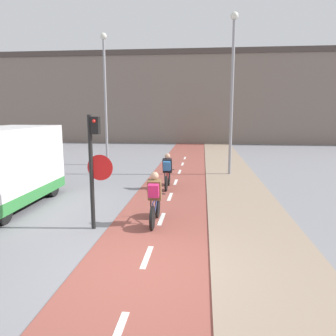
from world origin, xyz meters
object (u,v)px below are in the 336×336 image
object	(u,v)px
cyclist_near	(155,199)
cyclist_far	(167,172)
street_lamp_far	(105,87)
traffic_light_pole	(94,159)
van	(2,169)
street_lamp_sidewalk	(232,80)

from	to	relation	value
cyclist_near	cyclist_far	world-z (taller)	cyclist_near
street_lamp_far	cyclist_far	size ratio (longest dim) A/B	4.54
street_lamp_far	traffic_light_pole	bearing A→B (deg)	-75.20
traffic_light_pole	street_lamp_far	distance (m)	10.93
street_lamp_far	van	bearing A→B (deg)	-95.61
traffic_light_pole	van	bearing A→B (deg)	156.11
street_lamp_far	cyclist_near	xyz separation A→B (m)	(4.20, -9.76, -3.72)
traffic_light_pole	street_lamp_sidewalk	xyz separation A→B (m)	(4.10, 7.93, 2.67)
street_lamp_sidewalk	cyclist_near	xyz separation A→B (m)	(-2.62, -7.41, -3.83)
traffic_light_pole	van	world-z (taller)	traffic_light_pole
cyclist_far	van	size ratio (longest dim) A/B	0.34
street_lamp_far	street_lamp_sidewalk	world-z (taller)	street_lamp_sidewalk
traffic_light_pole	street_lamp_sidewalk	size ratio (longest dim) A/B	0.40
street_lamp_sidewalk	cyclist_far	bearing A→B (deg)	-130.30
traffic_light_pole	street_lamp_far	world-z (taller)	street_lamp_far
traffic_light_pole	cyclist_far	size ratio (longest dim) A/B	1.86
van	street_lamp_sidewalk	bearing A→B (deg)	39.61
street_lamp_sidewalk	cyclist_near	distance (m)	8.74
traffic_light_pole	cyclist_near	world-z (taller)	traffic_light_pole
cyclist_near	van	world-z (taller)	van
traffic_light_pole	cyclist_near	distance (m)	1.95
street_lamp_sidewalk	cyclist_near	world-z (taller)	street_lamp_sidewalk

